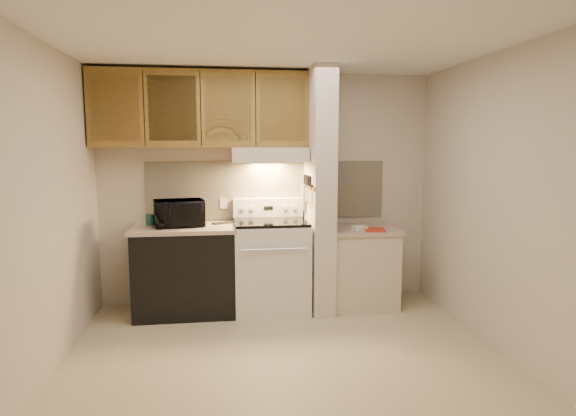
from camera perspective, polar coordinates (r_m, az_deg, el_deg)
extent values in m
plane|color=#C0B18F|center=(4.15, -0.34, -17.07)|extent=(3.60, 3.60, 0.00)
plane|color=white|center=(3.86, -0.37, 19.05)|extent=(3.60, 3.60, 0.00)
cube|color=beige|center=(5.29, -2.46, 2.30)|extent=(3.60, 2.50, 0.02)
cube|color=beige|center=(4.00, -26.87, -0.16)|extent=(0.02, 3.00, 2.50)
cube|color=beige|center=(4.42, 23.49, 0.67)|extent=(0.02, 3.00, 2.50)
cube|color=beige|center=(5.28, -2.45, 2.12)|extent=(2.60, 0.02, 0.63)
cube|color=silver|center=(5.09, -2.04, -6.95)|extent=(0.76, 0.65, 0.92)
cube|color=black|center=(4.77, -1.66, -7.42)|extent=(0.50, 0.01, 0.30)
cylinder|color=silver|center=(4.68, -1.62, -4.94)|extent=(0.65, 0.02, 0.02)
cube|color=black|center=(4.99, -2.07, -1.66)|extent=(0.74, 0.64, 0.03)
cube|color=silver|center=(5.25, -2.39, 0.06)|extent=(0.76, 0.08, 0.20)
cube|color=black|center=(5.21, -2.34, 0.01)|extent=(0.10, 0.01, 0.04)
cylinder|color=silver|center=(5.19, -5.42, -0.05)|extent=(0.05, 0.02, 0.05)
cylinder|color=silver|center=(5.20, -4.32, -0.03)|extent=(0.05, 0.02, 0.05)
cylinder|color=silver|center=(5.23, -0.38, 0.04)|extent=(0.05, 0.02, 0.05)
cylinder|color=silver|center=(5.24, 0.71, 0.06)|extent=(0.05, 0.02, 0.05)
cube|color=black|center=(5.09, -12.04, -7.38)|extent=(1.00, 0.63, 0.87)
cube|color=tan|center=(5.00, -12.18, -2.33)|extent=(1.04, 0.67, 0.04)
cube|color=black|center=(5.08, -7.59, -1.75)|extent=(0.25, 0.17, 0.02)
cylinder|color=#1A5A4E|center=(5.14, -15.99, -1.34)|extent=(0.13, 0.13, 0.11)
cube|color=beige|center=(5.26, -7.64, 0.56)|extent=(0.08, 0.01, 0.12)
imported|color=black|center=(4.97, -12.81, -0.60)|extent=(0.54, 0.41, 0.27)
cube|color=beige|center=(5.02, 3.72, 2.01)|extent=(0.22, 0.70, 2.50)
cube|color=olive|center=(4.99, 2.42, 2.57)|extent=(0.01, 0.70, 0.04)
cube|color=black|center=(4.94, 2.46, 2.75)|extent=(0.02, 0.42, 0.04)
cube|color=silver|center=(4.80, 2.63, 1.42)|extent=(0.01, 0.03, 0.16)
cylinder|color=black|center=(4.78, 2.67, 3.19)|extent=(0.02, 0.02, 0.10)
cube|color=silver|center=(4.86, 2.51, 1.37)|extent=(0.01, 0.04, 0.18)
cylinder|color=black|center=(4.87, 2.46, 3.27)|extent=(0.02, 0.02, 0.10)
cube|color=silver|center=(4.96, 2.30, 1.37)|extent=(0.01, 0.04, 0.20)
cylinder|color=black|center=(4.95, 2.31, 3.33)|extent=(0.02, 0.02, 0.10)
cube|color=silver|center=(5.04, 2.14, 1.70)|extent=(0.01, 0.04, 0.16)
cylinder|color=black|center=(5.00, 2.19, 3.38)|extent=(0.02, 0.02, 0.10)
cube|color=silver|center=(5.12, 1.98, 1.68)|extent=(0.01, 0.04, 0.18)
cylinder|color=black|center=(5.11, 1.98, 3.46)|extent=(0.02, 0.02, 0.10)
cube|color=slate|center=(5.17, 1.91, 1.22)|extent=(0.03, 0.11, 0.27)
cube|color=beige|center=(5.28, 8.58, -7.12)|extent=(0.70, 0.60, 0.81)
cube|color=tan|center=(5.19, 8.68, -2.57)|extent=(0.74, 0.64, 0.04)
cube|color=#B22F18|center=(5.07, 10.24, -2.55)|extent=(0.26, 0.32, 0.01)
cube|color=white|center=(5.07, 8.46, -2.33)|extent=(0.17, 0.15, 0.04)
cube|color=beige|center=(5.05, -2.25, 6.31)|extent=(0.78, 0.44, 0.15)
cube|color=beige|center=(4.84, -2.00, 5.74)|extent=(0.78, 0.04, 0.06)
cube|color=olive|center=(5.09, -10.24, 11.39)|extent=(2.18, 0.33, 0.77)
cube|color=olive|center=(5.03, -19.84, 11.13)|extent=(0.46, 0.01, 0.63)
cube|color=black|center=(4.98, -16.72, 11.29)|extent=(0.01, 0.01, 0.73)
cube|color=olive|center=(4.95, -13.53, 11.43)|extent=(0.46, 0.01, 0.63)
cube|color=black|center=(4.93, -10.32, 11.53)|extent=(0.01, 0.01, 0.73)
cube|color=olive|center=(4.93, -7.08, 11.59)|extent=(0.46, 0.01, 0.63)
cube|color=black|center=(4.94, -3.85, 11.62)|extent=(0.01, 0.01, 0.73)
cube|color=olive|center=(4.96, -0.65, 11.61)|extent=(0.46, 0.01, 0.63)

